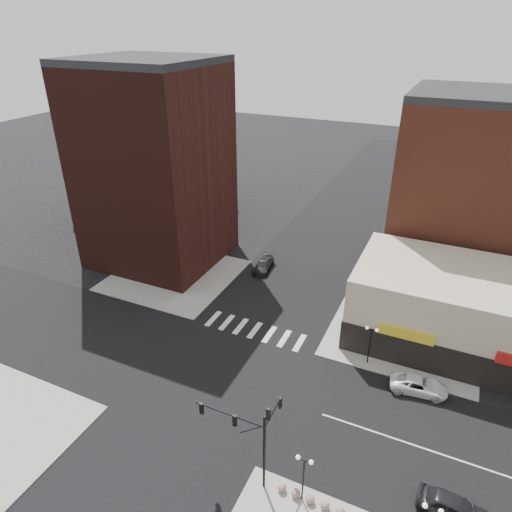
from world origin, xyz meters
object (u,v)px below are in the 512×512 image
at_px(dark_sedan_east, 454,508).
at_px(dark_sedan_north, 264,265).
at_px(traffic_signal, 254,429).
at_px(street_lamp_se_a, 304,468).
at_px(white_suv, 419,385).
at_px(street_lamp_ne, 371,336).

height_order(dark_sedan_east, dark_sedan_north, dark_sedan_east).
height_order(traffic_signal, street_lamp_se_a, traffic_signal).
bearing_deg(dark_sedan_north, dark_sedan_east, -51.42).
bearing_deg(dark_sedan_east, street_lamp_se_a, 112.22).
xyz_separation_m(white_suv, dark_sedan_east, (3.64, -11.06, 0.12)).
distance_m(traffic_signal, street_lamp_se_a, 4.12).
height_order(traffic_signal, dark_sedan_north, traffic_signal).
bearing_deg(dark_sedan_north, white_suv, -39.94).
distance_m(street_lamp_se_a, dark_sedan_east, 10.42).
relative_size(street_lamp_se_a, dark_sedan_east, 0.87).
height_order(street_lamp_ne, dark_sedan_north, street_lamp_ne).
height_order(street_lamp_se_a, street_lamp_ne, same).
distance_m(traffic_signal, white_suv, 17.63).
relative_size(street_lamp_se_a, street_lamp_ne, 1.00).
height_order(white_suv, dark_sedan_north, same).
distance_m(street_lamp_se_a, street_lamp_ne, 16.03).
height_order(street_lamp_ne, dark_sedan_east, street_lamp_ne).
distance_m(dark_sedan_east, dark_sedan_north, 35.92).
bearing_deg(street_lamp_ne, dark_sedan_north, 142.54).
relative_size(white_suv, dark_sedan_east, 1.04).
xyz_separation_m(street_lamp_ne, white_suv, (4.97, -1.77, -2.59)).
height_order(white_suv, dark_sedan_east, dark_sedan_east).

